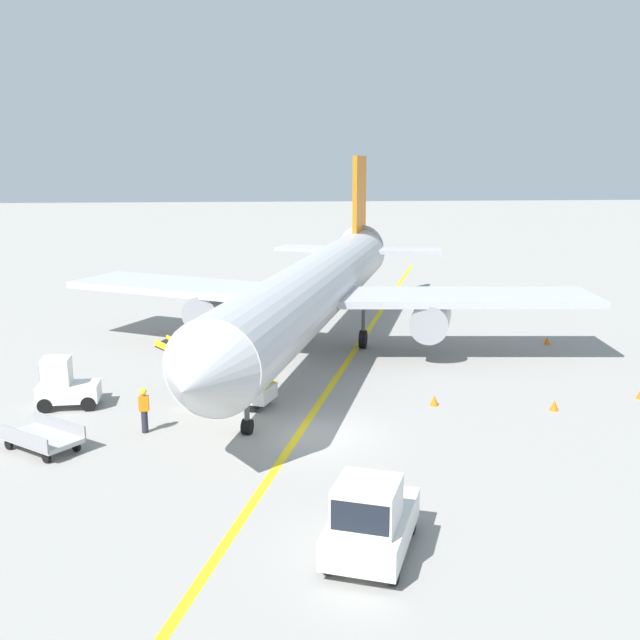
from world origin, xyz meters
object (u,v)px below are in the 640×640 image
belt_loader_forward_hold (225,385)px  safety_cone_wingtip_left (554,405)px  pushback_tug (371,520)px  ground_crew_marshaller (144,409)px  baggage_tug_near_wing (64,386)px  baggage_cart_loaded (42,437)px  safety_cone_nose_right (434,400)px  safety_cone_nose_left (547,340)px  airliner (317,288)px

belt_loader_forward_hold → safety_cone_wingtip_left: 13.39m
pushback_tug → ground_crew_marshaller: 11.72m
baggage_tug_near_wing → baggage_cart_loaded: 4.63m
belt_loader_forward_hold → safety_cone_nose_right: 8.63m
pushback_tug → ground_crew_marshaller: (-6.94, 9.44, -0.08)m
ground_crew_marshaller → safety_cone_nose_right: 11.62m
pushback_tug → baggage_cart_loaded: (-10.27, 8.01, -0.53)m
belt_loader_forward_hold → baggage_cart_loaded: bearing=-143.7°
safety_cone_nose_right → baggage_tug_near_wing: bearing=175.9°
safety_cone_nose_left → airliner: bearing=-177.4°
baggage_cart_loaded → safety_cone_nose_right: 15.15m
safety_cone_wingtip_left → safety_cone_nose_right: bearing=167.5°
airliner → safety_cone_nose_right: (4.07, -8.96, -3.20)m
baggage_cart_loaded → safety_cone_nose_right: baggage_cart_loaded is taller
safety_cone_nose_right → safety_cone_wingtip_left: bearing=-12.5°
baggage_tug_near_wing → safety_cone_wingtip_left: 19.82m
belt_loader_forward_hold → ground_crew_marshaller: bearing=-132.6°
baggage_tug_near_wing → safety_cone_nose_left: 25.09m
baggage_cart_loaded → safety_cone_nose_left: bearing=29.2°
pushback_tug → safety_cone_wingtip_left: pushback_tug is taller
ground_crew_marshaller → safety_cone_nose_right: bearing=10.3°
baggage_tug_near_wing → belt_loader_forward_hold: (6.48, -0.05, -0.15)m
safety_cone_nose_right → belt_loader_forward_hold: bearing=173.0°
ground_crew_marshaller → safety_cone_nose_left: 23.13m
belt_loader_forward_hold → safety_cone_nose_left: bearing=26.4°
baggage_tug_near_wing → safety_cone_nose_right: bearing=-4.1°
safety_cone_wingtip_left → pushback_tug: bearing=-131.1°
belt_loader_forward_hold → baggage_cart_loaded: belt_loader_forward_hold is taller
airliner → safety_cone_nose_right: bearing=-65.6°
ground_crew_marshaller → safety_cone_nose_right: ground_crew_marshaller is taller
pushback_tug → safety_cone_nose_right: pushback_tug is taller
baggage_tug_near_wing → ground_crew_marshaller: bearing=-41.2°
safety_cone_nose_left → baggage_cart_loaded: bearing=-150.8°
safety_cone_wingtip_left → airliner: bearing=131.2°
ground_crew_marshaller → belt_loader_forward_hold: bearing=47.4°
airliner → safety_cone_wingtip_left: (8.74, -9.99, -3.20)m
airliner → belt_loader_forward_hold: size_ratio=6.79×
ground_crew_marshaller → safety_cone_nose_left: ground_crew_marshaller is taller
baggage_tug_near_wing → safety_cone_wingtip_left: bearing=-6.2°
safety_cone_nose_left → safety_cone_nose_right: (-8.59, -9.53, 0.00)m
safety_cone_nose_left → safety_cone_nose_right: 12.83m
airliner → pushback_tug: size_ratio=8.55×
airliner → safety_cone_nose_right: 10.34m
pushback_tug → safety_cone_nose_left: 24.78m
airliner → safety_cone_wingtip_left: size_ratio=78.55×
ground_crew_marshaller → pushback_tug: bearing=-53.7°
pushback_tug → safety_cone_wingtip_left: (9.14, 10.48, -0.77)m
belt_loader_forward_hold → baggage_tug_near_wing: bearing=179.6°
airliner → safety_cone_nose_right: size_ratio=78.55×
airliner → safety_cone_nose_right: airliner is taller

